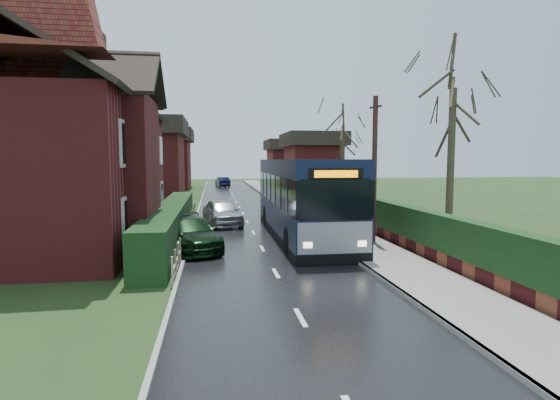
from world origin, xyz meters
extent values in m
plane|color=#2E411B|center=(0.00, 0.00, 0.00)|extent=(140.00, 140.00, 0.00)
cube|color=black|center=(0.00, 10.00, 0.01)|extent=(6.00, 100.00, 0.02)
cube|color=slate|center=(4.25, 10.00, 0.07)|extent=(2.50, 100.00, 0.14)
cube|color=gray|center=(3.05, 10.00, 0.07)|extent=(0.12, 100.00, 0.14)
cube|color=gray|center=(-3.05, 10.00, 0.05)|extent=(0.12, 100.00, 0.10)
cube|color=black|center=(-3.90, 5.00, 0.80)|extent=(1.20, 16.00, 1.60)
cube|color=maroon|center=(5.80, 10.00, 0.30)|extent=(0.30, 50.00, 0.60)
cube|color=black|center=(5.80, 10.00, 1.20)|extent=(0.60, 50.00, 1.20)
cube|color=maroon|center=(-9.00, 5.00, 3.00)|extent=(8.00, 14.00, 6.00)
cube|color=maroon|center=(-5.50, 2.00, 3.00)|extent=(2.50, 4.00, 6.00)
cube|color=brown|center=(-8.00, 9.00, 9.20)|extent=(0.90, 1.40, 2.20)
cube|color=silver|center=(-4.95, 0.00, 1.60)|extent=(0.08, 1.20, 1.60)
cube|color=black|center=(-4.92, 0.00, 1.60)|extent=(0.03, 0.95, 1.35)
cube|color=silver|center=(-4.95, 0.00, 4.20)|extent=(0.08, 1.20, 1.60)
cube|color=black|center=(-4.92, 0.00, 4.20)|extent=(0.03, 0.95, 1.35)
cube|color=silver|center=(-4.95, 4.00, 1.60)|extent=(0.08, 1.20, 1.60)
cube|color=black|center=(-4.92, 4.00, 1.60)|extent=(0.03, 0.95, 1.35)
cube|color=silver|center=(-4.95, 4.00, 4.20)|extent=(0.08, 1.20, 1.60)
cube|color=black|center=(-4.92, 4.00, 4.20)|extent=(0.03, 0.95, 1.35)
cube|color=silver|center=(-4.95, 8.00, 1.60)|extent=(0.08, 1.20, 1.60)
cube|color=black|center=(-4.92, 8.00, 1.60)|extent=(0.03, 0.95, 1.35)
cube|color=silver|center=(-4.95, 8.00, 4.20)|extent=(0.08, 1.20, 1.60)
cube|color=black|center=(-4.92, 8.00, 4.20)|extent=(0.03, 0.95, 1.35)
cube|color=silver|center=(-4.95, 10.50, 1.60)|extent=(0.08, 1.20, 1.60)
cube|color=black|center=(-4.92, 10.50, 1.60)|extent=(0.03, 0.95, 1.35)
cube|color=silver|center=(-4.95, 10.50, 4.20)|extent=(0.08, 1.20, 1.60)
cube|color=black|center=(-4.92, 10.50, 4.20)|extent=(0.03, 0.95, 1.35)
cube|color=black|center=(2.20, 4.73, 1.01)|extent=(2.83, 12.09, 1.25)
cube|color=black|center=(2.20, 4.73, 2.29)|extent=(2.85, 12.09, 1.32)
cube|color=black|center=(2.20, 4.73, 3.31)|extent=(2.83, 12.09, 0.72)
cube|color=black|center=(2.20, 4.73, 0.19)|extent=(2.83, 12.09, 0.38)
cube|color=gray|center=(2.16, -1.25, 0.99)|extent=(2.63, 0.14, 1.10)
cube|color=black|center=(2.16, -1.28, 2.30)|extent=(2.47, 0.10, 1.43)
cube|color=black|center=(2.16, -1.28, 3.18)|extent=(1.92, 0.09, 0.38)
cube|color=#FF8C00|center=(2.16, -1.32, 3.18)|extent=(1.51, 0.05, 0.24)
cube|color=black|center=(2.16, -1.26, 0.24)|extent=(2.69, 0.16, 0.33)
cube|color=#FFF2CC|center=(1.20, -1.30, 0.77)|extent=(0.31, 0.05, 0.20)
cube|color=#FFF2CC|center=(3.12, -1.32, 0.77)|extent=(0.31, 0.05, 0.20)
cylinder|color=black|center=(0.93, 0.88, 0.53)|extent=(0.32, 1.06, 1.05)
cylinder|color=black|center=(3.41, 0.86, 0.53)|extent=(0.32, 1.06, 1.05)
cylinder|color=black|center=(0.99, 8.60, 0.53)|extent=(0.32, 1.06, 1.05)
cylinder|color=black|center=(3.47, 8.59, 0.53)|extent=(0.32, 1.06, 1.05)
imported|color=silver|center=(-1.50, 8.87, 0.73)|extent=(2.51, 4.55, 1.46)
imported|color=black|center=(-2.90, 2.25, 0.67)|extent=(2.97, 4.91, 1.33)
imported|color=black|center=(-0.76, 43.43, 0.69)|extent=(2.07, 4.34, 1.37)
cylinder|color=slate|center=(3.53, 1.11, 1.29)|extent=(0.07, 0.07, 2.58)
cube|color=silver|center=(3.53, 1.11, 2.39)|extent=(0.14, 0.39, 0.29)
cube|color=silver|center=(3.53, 1.11, 2.03)|extent=(0.12, 0.35, 0.26)
cylinder|color=black|center=(4.80, 2.08, 3.16)|extent=(0.22, 0.22, 6.32)
cube|color=black|center=(4.80, 2.08, 5.87)|extent=(0.26, 0.81, 0.07)
cylinder|color=#3A2F22|center=(9.00, 3.34, 3.47)|extent=(0.33, 0.33, 6.94)
cylinder|color=#32271D|center=(9.00, 20.71, 3.12)|extent=(0.34, 0.34, 6.24)
cylinder|color=#33281E|center=(-13.08, 16.93, 3.69)|extent=(0.34, 0.34, 7.38)
camera|label=1|loc=(-1.95, -15.61, 3.65)|focal=28.00mm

